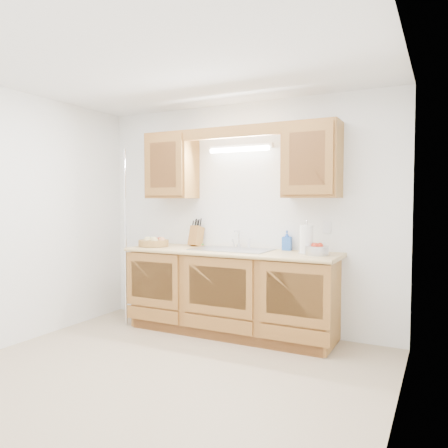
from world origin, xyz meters
The scene contains 17 objects.
room centered at (0.00, 0.00, 1.25)m, with size 3.52×3.50×2.50m.
base_cabinets centered at (0.00, 1.20, 0.44)m, with size 2.20×0.60×0.86m, color #9D692E.
countertop centered at (0.00, 1.19, 0.88)m, with size 2.30×0.63×0.04m, color #D5B76F.
upper_cabinet_left centered at (-0.83, 1.33, 1.83)m, with size 0.55×0.33×0.75m, color #9D692E.
upper_cabinet_right centered at (0.83, 1.33, 1.83)m, with size 0.55×0.33×0.75m, color #9D692E.
valance centered at (0.00, 1.19, 2.14)m, with size 2.20×0.05×0.12m, color #9D692E.
fluorescent_fixture centered at (0.00, 1.42, 2.00)m, with size 0.76×0.08×0.08m.
sink centered at (0.00, 1.21, 0.83)m, with size 0.84×0.46×0.36m.
wire_shelf_pole centered at (-1.20, 0.94, 1.00)m, with size 0.03×0.03×2.00m, color silver.
outlet_plate centered at (0.95, 1.49, 1.15)m, with size 0.08×0.01×0.12m, color white.
fruit_basket centered at (-0.95, 1.13, 0.95)m, with size 0.43×0.43×0.11m.
knife_block centered at (-0.54, 1.39, 1.02)m, with size 0.13×0.20×0.33m.
orange_canister centered at (-0.54, 1.42, 1.01)m, with size 0.09×0.09×0.22m.
soap_bottle centered at (0.54, 1.44, 1.00)m, with size 0.09×0.10×0.21m, color blue.
sponge centered at (-0.54, 1.43, 0.91)m, with size 0.14×0.11×0.03m.
paper_towel centered at (0.81, 1.22, 1.04)m, with size 0.17×0.17×0.33m.
apple_bowl centered at (0.93, 1.17, 0.95)m, with size 0.28×0.28×0.12m.
Camera 1 is at (2.02, -2.95, 1.42)m, focal length 35.00 mm.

